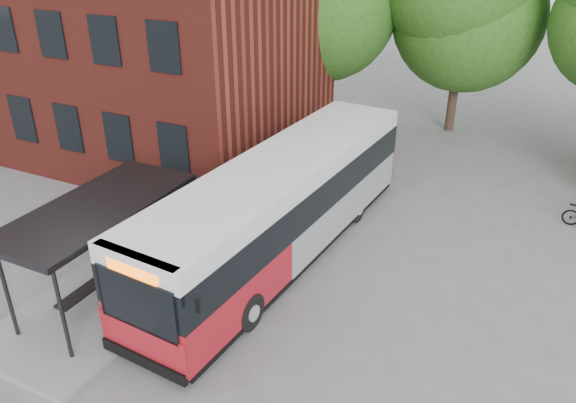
% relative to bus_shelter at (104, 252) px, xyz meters
% --- Properties ---
extents(ground, '(100.00, 100.00, 0.00)m').
position_rel_bus_shelter_xyz_m(ground, '(4.50, 1.00, -1.45)').
color(ground, slate).
extents(station_building, '(18.40, 10.40, 8.50)m').
position_rel_bus_shelter_xyz_m(station_building, '(-8.50, 10.00, 2.80)').
color(station_building, maroon).
rests_on(station_building, ground).
extents(bus_shelter, '(3.60, 7.00, 2.90)m').
position_rel_bus_shelter_xyz_m(bus_shelter, '(0.00, 0.00, 0.00)').
color(bus_shelter, '#262629').
rests_on(bus_shelter, ground).
extents(tree_0, '(7.92, 7.92, 11.00)m').
position_rel_bus_shelter_xyz_m(tree_0, '(-1.50, 17.00, 4.05)').
color(tree_0, '#275817').
rests_on(tree_0, ground).
extents(tree_1, '(7.92, 7.92, 10.40)m').
position_rel_bus_shelter_xyz_m(tree_1, '(5.50, 18.00, 3.75)').
color(tree_1, '#275817').
rests_on(tree_1, ground).
extents(city_bus, '(3.54, 12.52, 3.14)m').
position_rel_bus_shelter_xyz_m(city_bus, '(3.21, 4.17, 0.12)').
color(city_bus, '#AE1520').
rests_on(city_bus, ground).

